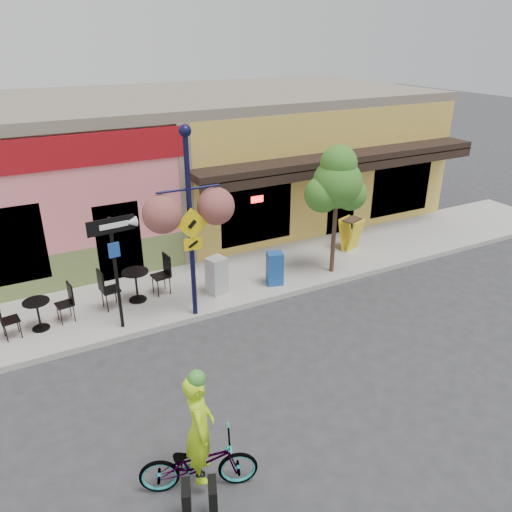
{
  "coord_description": "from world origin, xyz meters",
  "views": [
    {
      "loc": [
        -5.54,
        -9.29,
        6.38
      ],
      "look_at": [
        -0.36,
        0.5,
        1.4
      ],
      "focal_mm": 35.0,
      "sensor_mm": 36.0,
      "label": 1
    }
  ],
  "objects_px": {
    "bicycle": "(198,463)",
    "lamp_post": "(190,226)",
    "building": "(172,160)",
    "newspaper_box_blue": "(275,268)",
    "one_way_sign": "(116,275)",
    "street_tree": "(335,210)",
    "cyclist_rider": "(200,441)",
    "newspaper_box_grey": "(217,275)"
  },
  "relations": [
    {
      "from": "building",
      "to": "street_tree",
      "type": "xyz_separation_m",
      "value": [
        2.36,
        -6.46,
        -0.28
      ]
    },
    {
      "from": "newspaper_box_blue",
      "to": "street_tree",
      "type": "xyz_separation_m",
      "value": [
        1.83,
        -0.07,
        1.36
      ]
    },
    {
      "from": "bicycle",
      "to": "newspaper_box_grey",
      "type": "relative_size",
      "value": 1.83
    },
    {
      "from": "cyclist_rider",
      "to": "newspaper_box_blue",
      "type": "relative_size",
      "value": 1.97
    },
    {
      "from": "lamp_post",
      "to": "newspaper_box_blue",
      "type": "distance_m",
      "value": 3.1
    },
    {
      "from": "lamp_post",
      "to": "one_way_sign",
      "type": "height_order",
      "value": "lamp_post"
    },
    {
      "from": "newspaper_box_blue",
      "to": "street_tree",
      "type": "relative_size",
      "value": 0.25
    },
    {
      "from": "cyclist_rider",
      "to": "newspaper_box_grey",
      "type": "height_order",
      "value": "cyclist_rider"
    },
    {
      "from": "lamp_post",
      "to": "one_way_sign",
      "type": "xyz_separation_m",
      "value": [
        -1.71,
        0.23,
        -0.91
      ]
    },
    {
      "from": "cyclist_rider",
      "to": "street_tree",
      "type": "relative_size",
      "value": 0.49
    },
    {
      "from": "building",
      "to": "lamp_post",
      "type": "bearing_deg",
      "value": -105.85
    },
    {
      "from": "building",
      "to": "one_way_sign",
      "type": "distance_m",
      "value": 7.6
    },
    {
      "from": "building",
      "to": "one_way_sign",
      "type": "height_order",
      "value": "building"
    },
    {
      "from": "cyclist_rider",
      "to": "street_tree",
      "type": "height_order",
      "value": "street_tree"
    },
    {
      "from": "cyclist_rider",
      "to": "street_tree",
      "type": "bearing_deg",
      "value": -29.94
    },
    {
      "from": "bicycle",
      "to": "one_way_sign",
      "type": "bearing_deg",
      "value": 19.59
    },
    {
      "from": "lamp_post",
      "to": "one_way_sign",
      "type": "distance_m",
      "value": 1.95
    },
    {
      "from": "street_tree",
      "to": "newspaper_box_grey",
      "type": "bearing_deg",
      "value": 174.18
    },
    {
      "from": "street_tree",
      "to": "one_way_sign",
      "type": "bearing_deg",
      "value": -178.5
    },
    {
      "from": "cyclist_rider",
      "to": "lamp_post",
      "type": "height_order",
      "value": "lamp_post"
    },
    {
      "from": "one_way_sign",
      "to": "street_tree",
      "type": "xyz_separation_m",
      "value": [
        6.02,
        0.16,
        0.48
      ]
    },
    {
      "from": "bicycle",
      "to": "one_way_sign",
      "type": "xyz_separation_m",
      "value": [
        0.06,
        4.86,
        1.02
      ]
    },
    {
      "from": "building",
      "to": "one_way_sign",
      "type": "relative_size",
      "value": 6.78
    },
    {
      "from": "newspaper_box_grey",
      "to": "street_tree",
      "type": "xyz_separation_m",
      "value": [
        3.4,
        -0.35,
        1.33
      ]
    },
    {
      "from": "cyclist_rider",
      "to": "bicycle",
      "type": "bearing_deg",
      "value": 110.28
    },
    {
      "from": "cyclist_rider",
      "to": "newspaper_box_grey",
      "type": "distance_m",
      "value": 5.98
    },
    {
      "from": "building",
      "to": "newspaper_box_blue",
      "type": "bearing_deg",
      "value": -85.24
    },
    {
      "from": "street_tree",
      "to": "bicycle",
      "type": "bearing_deg",
      "value": -140.44
    },
    {
      "from": "bicycle",
      "to": "one_way_sign",
      "type": "relative_size",
      "value": 0.67
    },
    {
      "from": "bicycle",
      "to": "lamp_post",
      "type": "relative_size",
      "value": 0.4
    },
    {
      "from": "bicycle",
      "to": "cyclist_rider",
      "type": "height_order",
      "value": "cyclist_rider"
    },
    {
      "from": "lamp_post",
      "to": "street_tree",
      "type": "relative_size",
      "value": 1.24
    },
    {
      "from": "lamp_post",
      "to": "street_tree",
      "type": "height_order",
      "value": "lamp_post"
    },
    {
      "from": "one_way_sign",
      "to": "street_tree",
      "type": "bearing_deg",
      "value": -3.56
    },
    {
      "from": "lamp_post",
      "to": "street_tree",
      "type": "xyz_separation_m",
      "value": [
        4.31,
        0.39,
        -0.44
      ]
    },
    {
      "from": "building",
      "to": "newspaper_box_blue",
      "type": "distance_m",
      "value": 6.62
    },
    {
      "from": "newspaper_box_grey",
      "to": "building",
      "type": "bearing_deg",
      "value": 65.67
    },
    {
      "from": "newspaper_box_blue",
      "to": "street_tree",
      "type": "height_order",
      "value": "street_tree"
    },
    {
      "from": "lamp_post",
      "to": "newspaper_box_grey",
      "type": "xyz_separation_m",
      "value": [
        0.91,
        0.73,
        -1.77
      ]
    },
    {
      "from": "bicycle",
      "to": "street_tree",
      "type": "distance_m",
      "value": 8.02
    },
    {
      "from": "newspaper_box_blue",
      "to": "lamp_post",
      "type": "bearing_deg",
      "value": -154.49
    },
    {
      "from": "bicycle",
      "to": "newspaper_box_grey",
      "type": "bearing_deg",
      "value": -6.19
    }
  ]
}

